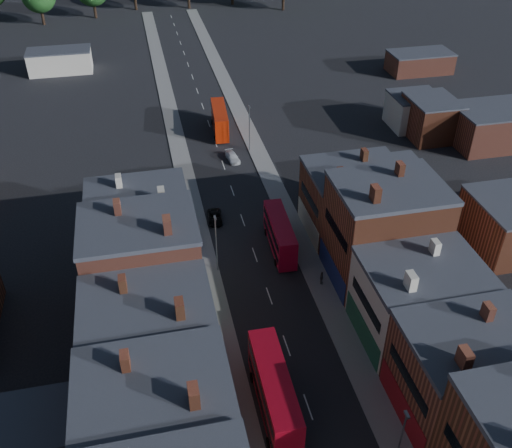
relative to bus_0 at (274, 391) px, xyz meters
name	(u,v)px	position (x,y,z in m)	size (l,w,h in m)	color
pavement_west	(188,188)	(-3.19, 41.59, -2.66)	(3.00, 200.00, 0.12)	gray
pavement_east	(271,179)	(9.81, 41.59, -2.66)	(3.00, 200.00, 0.12)	gray
terrace_east	(502,409)	(17.31, -8.41, 3.48)	(12.00, 80.00, 12.41)	brown
lamp_post_1	(401,440)	(8.51, -8.41, 1.98)	(0.25, 0.70, 8.12)	slate
lamp_post_2	(216,240)	(-1.89, 21.59, 1.98)	(0.25, 0.70, 8.12)	slate
lamp_post_3	(249,125)	(8.51, 51.59, 1.98)	(0.25, 0.70, 8.12)	slate
bus_0	(274,391)	(0.00, 0.00, 0.00)	(3.08, 11.72, 5.05)	#A6091B
bus_1	(280,234)	(6.74, 24.14, -0.32)	(2.94, 10.40, 4.45)	#AB0924
bus_2	(220,120)	(4.81, 59.70, -0.30)	(3.27, 10.55, 4.49)	red
car_2	(215,217)	(-0.49, 32.35, -2.15)	(1.91, 4.15, 1.15)	black
car_3	(233,157)	(5.10, 48.90, -2.12)	(1.68, 4.13, 1.20)	white
ped_3	(322,278)	(9.95, 16.30, -1.72)	(1.03, 0.47, 1.77)	#58514B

